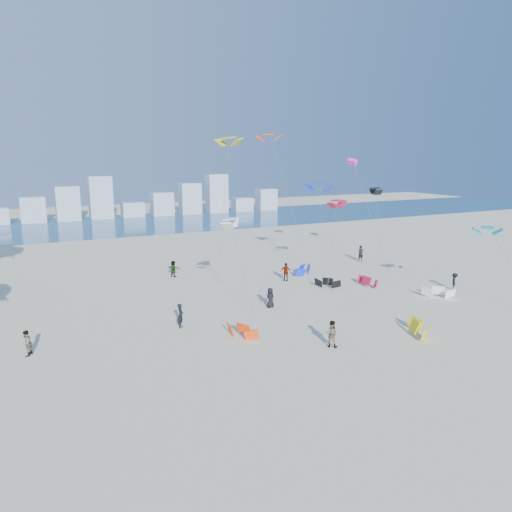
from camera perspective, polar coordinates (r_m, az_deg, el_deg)
name	(u,v)px	position (r m, az deg, el deg)	size (l,w,h in m)	color
ground	(346,410)	(25.24, 10.68, -17.52)	(220.00, 220.00, 0.00)	beige
ocean	(103,225)	(91.20, -17.71, 3.48)	(220.00, 220.00, 0.00)	navy
kitesurfer_near	(181,316)	(35.56, -8.95, -7.01)	(0.66, 0.43, 1.80)	black
kitesurfer_mid	(331,334)	(32.11, 8.95, -9.10)	(0.88, 0.68, 1.80)	gray
kitesurfers_far	(269,280)	(44.97, 1.50, -2.92)	(37.24, 17.93, 1.92)	black
grounded_kites	(352,294)	(42.86, 11.36, -4.47)	(22.10, 21.51, 0.97)	#FF400D
flying_kites	(310,174)	(50.04, 6.49, 9.63)	(25.64, 30.65, 15.36)	white
distant_skyline	(87,204)	(100.54, -19.40, 5.86)	(85.00, 3.00, 8.40)	#9EADBF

